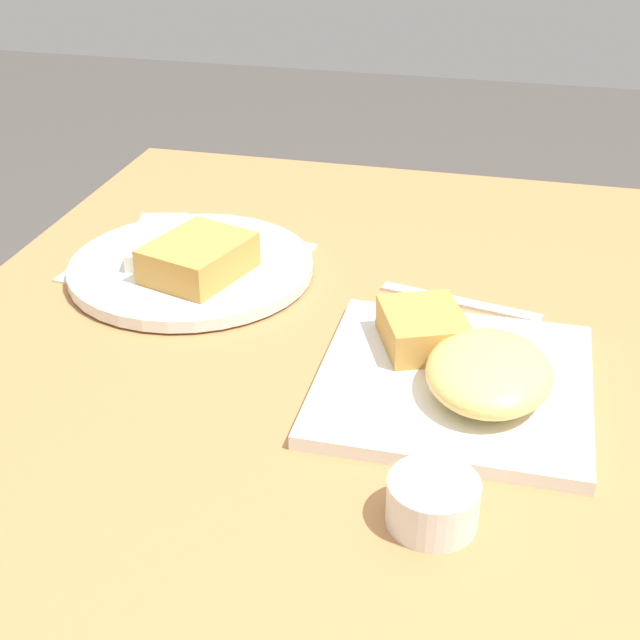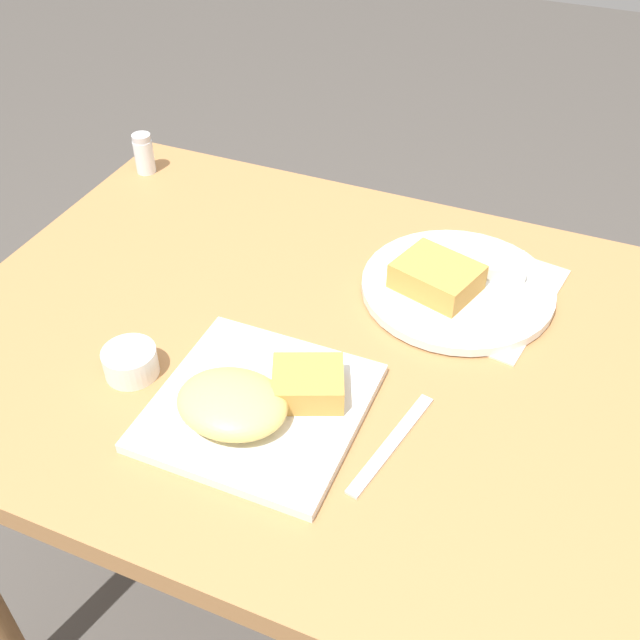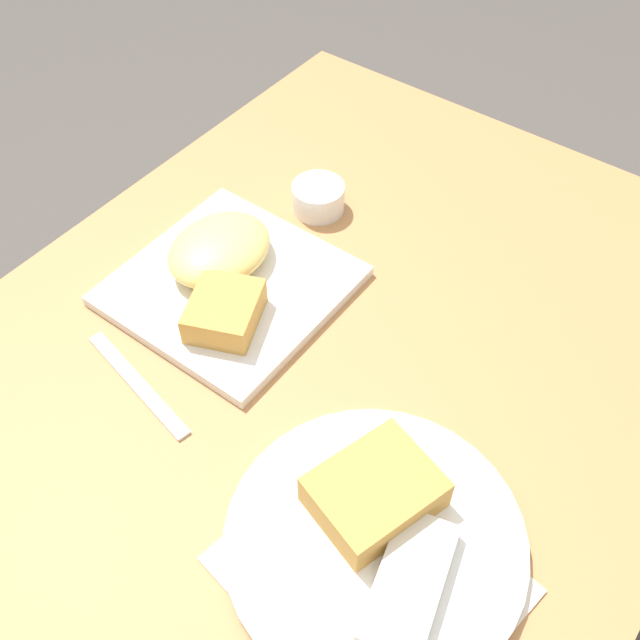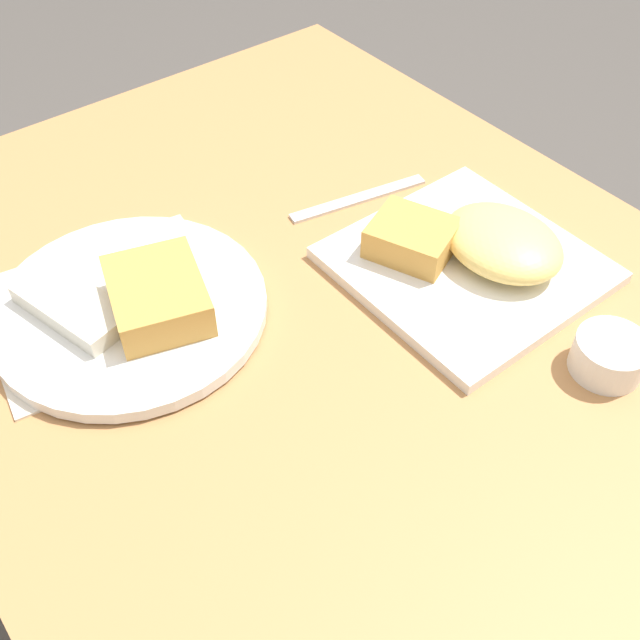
% 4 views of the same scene
% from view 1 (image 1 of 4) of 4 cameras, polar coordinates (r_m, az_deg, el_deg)
% --- Properties ---
extents(dining_table, '(1.08, 0.79, 0.75)m').
position_cam_1_polar(dining_table, '(0.94, -1.16, -6.55)').
color(dining_table, '#B27A47').
rests_on(dining_table, ground_plane).
extents(menu_card, '(0.24, 0.27, 0.00)m').
position_cam_1_polar(menu_card, '(1.07, -8.31, 3.67)').
color(menu_card, beige).
rests_on(menu_card, dining_table).
extents(plate_square_near, '(0.25, 0.25, 0.06)m').
position_cam_1_polar(plate_square_near, '(0.83, 9.08, -3.27)').
color(plate_square_near, white).
rests_on(plate_square_near, dining_table).
extents(plate_oval_far, '(0.28, 0.28, 0.05)m').
position_cam_1_polar(plate_oval_far, '(1.04, -8.31, 3.66)').
color(plate_oval_far, white).
rests_on(plate_oval_far, menu_card).
extents(sauce_ramekin, '(0.07, 0.07, 0.04)m').
position_cam_1_polar(sauce_ramekin, '(0.69, 7.23, -11.41)').
color(sauce_ramekin, white).
rests_on(sauce_ramekin, dining_table).
extents(butter_knife, '(0.05, 0.18, 0.00)m').
position_cam_1_polar(butter_knife, '(0.99, 8.94, 1.13)').
color(butter_knife, silver).
rests_on(butter_knife, dining_table).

